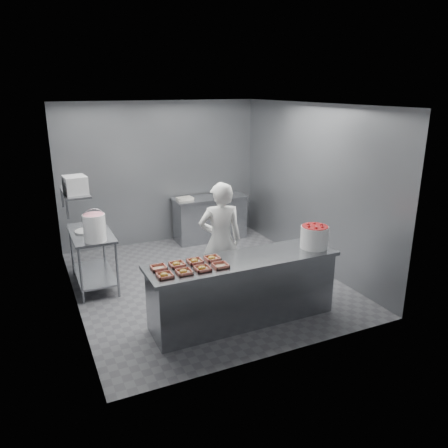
{
  "coord_description": "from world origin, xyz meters",
  "views": [
    {
      "loc": [
        -2.46,
        -6.05,
        3.05
      ],
      "look_at": [
        0.25,
        -0.2,
        1.01
      ],
      "focal_mm": 35.0,
      "sensor_mm": 36.0,
      "label": 1
    }
  ],
  "objects_px": {
    "tray_2": "(202,268)",
    "tray_6": "(195,261)",
    "prep_table": "(92,251)",
    "tray_4": "(159,268)",
    "service_counter": "(243,289)",
    "strawberry_tub": "(314,236)",
    "back_counter": "(210,218)",
    "tray_5": "(177,264)",
    "appliance": "(75,185)",
    "tray_1": "(184,272)",
    "tray_3": "(220,265)",
    "worker": "(221,240)",
    "tray_7": "(212,258)",
    "tray_0": "(165,275)",
    "glaze_bucket": "(94,227)"
  },
  "relations": [
    {
      "from": "tray_2",
      "to": "tray_6",
      "type": "relative_size",
      "value": 1.0
    },
    {
      "from": "prep_table",
      "to": "tray_4",
      "type": "xyz_separation_m",
      "value": [
        0.54,
        -1.82,
        0.33
      ]
    },
    {
      "from": "service_counter",
      "to": "strawberry_tub",
      "type": "distance_m",
      "value": 1.24
    },
    {
      "from": "back_counter",
      "to": "tray_6",
      "type": "distance_m",
      "value": 3.51
    },
    {
      "from": "tray_2",
      "to": "tray_4",
      "type": "height_order",
      "value": "tray_2"
    },
    {
      "from": "tray_5",
      "to": "strawberry_tub",
      "type": "bearing_deg",
      "value": -5.26
    },
    {
      "from": "strawberry_tub",
      "to": "appliance",
      "type": "bearing_deg",
      "value": 147.6
    },
    {
      "from": "tray_1",
      "to": "tray_3",
      "type": "relative_size",
      "value": 1.0
    },
    {
      "from": "strawberry_tub",
      "to": "tray_4",
      "type": "bearing_deg",
      "value": 175.31
    },
    {
      "from": "tray_5",
      "to": "worker",
      "type": "xyz_separation_m",
      "value": [
        0.91,
        0.69,
        -0.05
      ]
    },
    {
      "from": "prep_table",
      "to": "strawberry_tub",
      "type": "relative_size",
      "value": 3.13
    },
    {
      "from": "tray_5",
      "to": "appliance",
      "type": "distance_m",
      "value": 2.06
    },
    {
      "from": "prep_table",
      "to": "back_counter",
      "type": "relative_size",
      "value": 0.8
    },
    {
      "from": "tray_4",
      "to": "prep_table",
      "type": "bearing_deg",
      "value": 106.5
    },
    {
      "from": "tray_6",
      "to": "tray_7",
      "type": "xyz_separation_m",
      "value": [
        0.24,
        0.0,
        0.0
      ]
    },
    {
      "from": "tray_7",
      "to": "worker",
      "type": "relative_size",
      "value": 0.11
    },
    {
      "from": "service_counter",
      "to": "tray_7",
      "type": "height_order",
      "value": "tray_7"
    },
    {
      "from": "tray_0",
      "to": "tray_5",
      "type": "bearing_deg",
      "value": 46.68
    },
    {
      "from": "tray_0",
      "to": "tray_6",
      "type": "height_order",
      "value": "same"
    },
    {
      "from": "strawberry_tub",
      "to": "back_counter",
      "type": "bearing_deg",
      "value": 93.02
    },
    {
      "from": "service_counter",
      "to": "tray_2",
      "type": "bearing_deg",
      "value": -168.64
    },
    {
      "from": "tray_3",
      "to": "tray_1",
      "type": "bearing_deg",
      "value": -180.0
    },
    {
      "from": "tray_1",
      "to": "appliance",
      "type": "relative_size",
      "value": 0.55
    },
    {
      "from": "tray_0",
      "to": "appliance",
      "type": "relative_size",
      "value": 0.55
    },
    {
      "from": "service_counter",
      "to": "tray_6",
      "type": "xyz_separation_m",
      "value": [
        -0.63,
        0.13,
        0.47
      ]
    },
    {
      "from": "tray_6",
      "to": "back_counter",
      "type": "bearing_deg",
      "value": 63.85
    },
    {
      "from": "tray_5",
      "to": "worker",
      "type": "bearing_deg",
      "value": 37.14
    },
    {
      "from": "glaze_bucket",
      "to": "tray_0",
      "type": "bearing_deg",
      "value": -72.02
    },
    {
      "from": "tray_5",
      "to": "tray_6",
      "type": "height_order",
      "value": "same"
    },
    {
      "from": "tray_0",
      "to": "tray_5",
      "type": "distance_m",
      "value": 0.35
    },
    {
      "from": "service_counter",
      "to": "tray_5",
      "type": "xyz_separation_m",
      "value": [
        -0.87,
        0.13,
        0.47
      ]
    },
    {
      "from": "tray_7",
      "to": "tray_3",
      "type": "bearing_deg",
      "value": -89.32
    },
    {
      "from": "prep_table",
      "to": "tray_1",
      "type": "bearing_deg",
      "value": -69.5
    },
    {
      "from": "appliance",
      "to": "tray_6",
      "type": "bearing_deg",
      "value": -60.0
    },
    {
      "from": "tray_4",
      "to": "tray_1",
      "type": "bearing_deg",
      "value": -47.05
    },
    {
      "from": "tray_5",
      "to": "glaze_bucket",
      "type": "relative_size",
      "value": 0.38
    },
    {
      "from": "service_counter",
      "to": "tray_7",
      "type": "relative_size",
      "value": 13.88
    },
    {
      "from": "tray_1",
      "to": "tray_6",
      "type": "distance_m",
      "value": 0.35
    },
    {
      "from": "service_counter",
      "to": "appliance",
      "type": "bearing_deg",
      "value": 135.56
    },
    {
      "from": "prep_table",
      "to": "tray_4",
      "type": "distance_m",
      "value": 1.93
    },
    {
      "from": "back_counter",
      "to": "tray_3",
      "type": "height_order",
      "value": "tray_3"
    },
    {
      "from": "tray_1",
      "to": "prep_table",
      "type": "bearing_deg",
      "value": 110.5
    },
    {
      "from": "worker",
      "to": "strawberry_tub",
      "type": "distance_m",
      "value": 1.37
    },
    {
      "from": "tray_2",
      "to": "appliance",
      "type": "height_order",
      "value": "appliance"
    },
    {
      "from": "tray_3",
      "to": "worker",
      "type": "height_order",
      "value": "worker"
    },
    {
      "from": "tray_1",
      "to": "tray_2",
      "type": "height_order",
      "value": "same"
    },
    {
      "from": "prep_table",
      "to": "tray_3",
      "type": "xyz_separation_m",
      "value": [
        1.26,
        -2.08,
        0.33
      ]
    },
    {
      "from": "tray_1",
      "to": "tray_6",
      "type": "height_order",
      "value": "same"
    },
    {
      "from": "tray_5",
      "to": "strawberry_tub",
      "type": "relative_size",
      "value": 0.49
    },
    {
      "from": "tray_1",
      "to": "worker",
      "type": "xyz_separation_m",
      "value": [
        0.91,
        0.95,
        -0.05
      ]
    }
  ]
}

